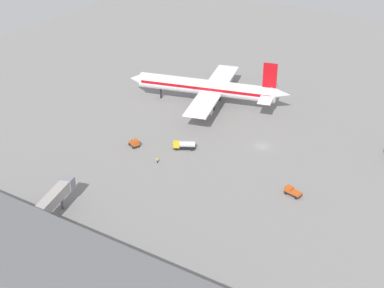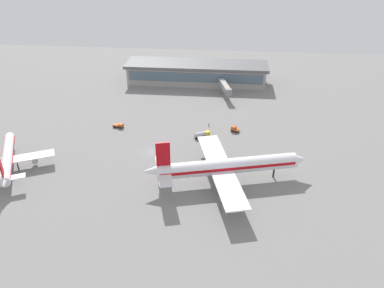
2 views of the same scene
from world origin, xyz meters
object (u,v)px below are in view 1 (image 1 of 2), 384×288
fuel_truck (184,145)px  ground_crew_worker (157,160)px  airplane_at_gate (208,87)px  baggage_tug (135,143)px  pushback_tractor (292,192)px

fuel_truck → ground_crew_worker: (-2.08, -10.70, -0.54)m
airplane_at_gate → ground_crew_worker: 42.03m
fuel_truck → baggage_tug: 14.63m
pushback_tractor → ground_crew_worker: 38.51m
fuel_truck → pushback_tractor: bearing=142.0°
airplane_at_gate → ground_crew_worker: (7.85, -40.95, -5.28)m
airplane_at_gate → pushback_tractor: 58.47m
fuel_truck → pushback_tractor: 36.49m
airplane_at_gate → baggage_tug: size_ratio=14.73×
airplane_at_gate → pushback_tractor: (46.01, -35.72, -5.16)m
ground_crew_worker → fuel_truck: bearing=102.4°
airplane_at_gate → fuel_truck: bearing=93.1°
airplane_at_gate → fuel_truck: airplane_at_gate is taller
baggage_tug → ground_crew_worker: baggage_tug is taller
ground_crew_worker → pushback_tractor: bearing=31.2°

